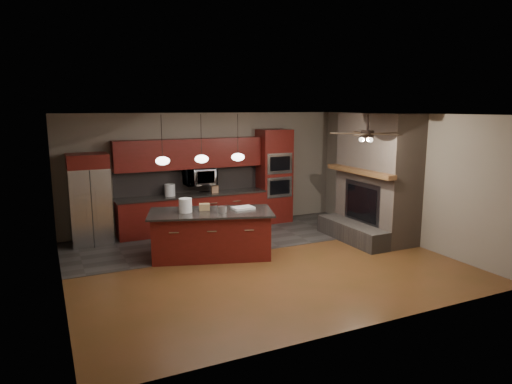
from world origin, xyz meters
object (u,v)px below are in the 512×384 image
oven_tower (274,176)px  counter_bucket (170,190)px  white_bucket (185,205)px  kitchen_island (211,234)px  paint_tray (243,208)px  cardboard_box (204,207)px  counter_box (215,189)px  refrigerator (90,200)px  microwave (200,177)px  paint_can (222,209)px

oven_tower → counter_bucket: size_ratio=8.61×
white_bucket → oven_tower: bearing=32.5°
kitchen_island → paint_tray: bearing=13.0°
cardboard_box → counter_box: counter_box is taller
refrigerator → counter_box: refrigerator is taller
refrigerator → paint_tray: 3.36m
kitchen_island → white_bucket: bearing=179.9°
refrigerator → counter_box: (2.85, 0.03, 0.01)m
microwave → cardboard_box: bearing=-105.8°
white_bucket → paint_can: white_bucket is taller
oven_tower → paint_tray: size_ratio=5.65×
refrigerator → paint_tray: bearing=-36.1°
oven_tower → counter_box: 1.65m
kitchen_island → counter_bucket: (-0.28, 2.01, 0.57)m
paint_can → cardboard_box: (-0.25, 0.34, 0.01)m
cardboard_box → counter_bucket: size_ratio=0.73×
white_bucket → paint_can: 0.72m
microwave → counter_box: (0.34, -0.10, -0.31)m
oven_tower → microwave: 1.98m
paint_tray → paint_can: bearing=-171.2°
kitchen_island → paint_can: bearing=-24.3°
kitchen_island → paint_tray: (0.66, -0.06, 0.48)m
kitchen_island → counter_bucket: counter_bucket is taller
oven_tower → white_bucket: (-2.90, -1.85, -0.13)m
microwave → counter_box: microwave is taller
oven_tower → paint_can: size_ratio=13.66×
paint_tray → microwave: bearing=91.8°
kitchen_island → paint_can: 0.57m
refrigerator → white_bucket: 2.38m
refrigerator → white_bucket: (1.59, -1.78, 0.07)m
white_bucket → counter_bucket: (0.18, 1.86, -0.02)m
refrigerator → paint_tray: refrigerator is taller
paint_can → counter_box: bearing=73.6°
refrigerator → cardboard_box: bearing=-41.5°
oven_tower → paint_tray: bearing=-130.8°
paint_can → paint_tray: 0.50m
oven_tower → refrigerator: oven_tower is taller
refrigerator → kitchen_island: bearing=-43.2°
microwave → paint_can: (-0.29, -2.22, -0.32)m
refrigerator → paint_can: bearing=-43.1°
refrigerator → cardboard_box: 2.64m
microwave → counter_bucket: microwave is taller
cardboard_box → refrigerator: bearing=155.2°
kitchen_island → counter_box: size_ratio=14.66×
paint_tray → white_bucket: bearing=166.1°
white_bucket → counter_bucket: bearing=84.5°
white_bucket → microwave: bearing=64.1°
kitchen_island → cardboard_box: (-0.07, 0.17, 0.52)m
refrigerator → counter_bucket: size_ratio=7.12×
counter_bucket → white_bucket: bearing=-95.5°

